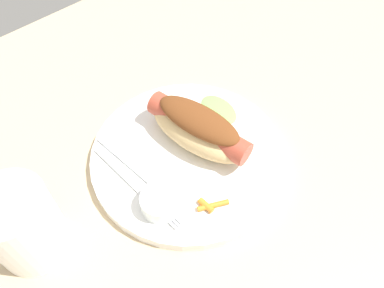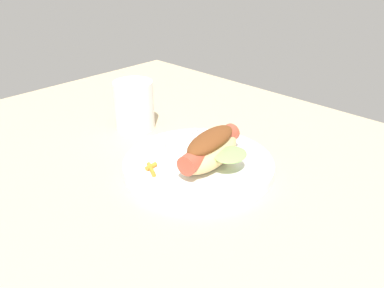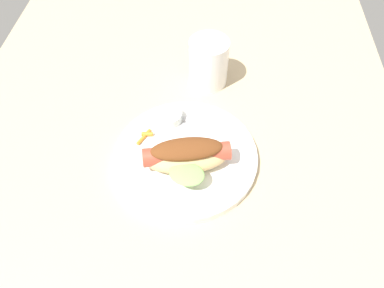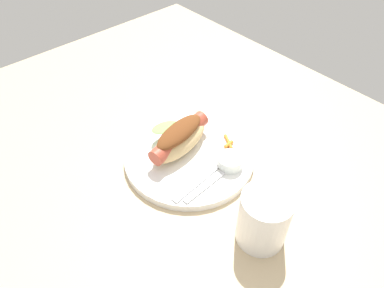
{
  "view_description": "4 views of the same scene",
  "coord_description": "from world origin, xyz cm",
  "px_view_note": "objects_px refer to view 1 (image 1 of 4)",
  "views": [
    {
      "loc": [
        19.65,
        20.36,
        43.78
      ],
      "look_at": [
        0.67,
        -0.51,
        5.77
      ],
      "focal_mm": 35.53,
      "sensor_mm": 36.0,
      "label": 1
    },
    {
      "loc": [
        -40.56,
        41.38,
        35.46
      ],
      "look_at": [
        1.82,
        -2.33,
        4.08
      ],
      "focal_mm": 36.41,
      "sensor_mm": 36.0,
      "label": 2
    },
    {
      "loc": [
        -40.09,
        -6.28,
        56.72
      ],
      "look_at": [
        0.25,
        -3.27,
        4.38
      ],
      "focal_mm": 34.92,
      "sensor_mm": 36.0,
      "label": 3
    },
    {
      "loc": [
        38.32,
        -35.58,
        54.21
      ],
      "look_at": [
        0.83,
        -2.04,
        4.83
      ],
      "focal_mm": 33.64,
      "sensor_mm": 36.0,
      "label": 4
    }
  ],
  "objects_px": {
    "knife": "(138,169)",
    "carrot_garnish": "(210,205)",
    "drinking_cup": "(22,225)",
    "sauce_ramekin": "(161,202)",
    "plate": "(186,157)",
    "hot_dog": "(199,128)",
    "fork": "(134,183)"
  },
  "relations": [
    {
      "from": "hot_dog",
      "to": "knife",
      "type": "bearing_deg",
      "value": -112.44
    },
    {
      "from": "plate",
      "to": "knife",
      "type": "height_order",
      "value": "knife"
    },
    {
      "from": "plate",
      "to": "fork",
      "type": "xyz_separation_m",
      "value": [
        0.08,
        -0.01,
        0.01
      ]
    },
    {
      "from": "plate",
      "to": "knife",
      "type": "relative_size",
      "value": 1.71
    },
    {
      "from": "knife",
      "to": "carrot_garnish",
      "type": "bearing_deg",
      "value": 12.43
    },
    {
      "from": "fork",
      "to": "knife",
      "type": "relative_size",
      "value": 1.04
    },
    {
      "from": "knife",
      "to": "sauce_ramekin",
      "type": "bearing_deg",
      "value": -15.72
    },
    {
      "from": "sauce_ramekin",
      "to": "carrot_garnish",
      "type": "distance_m",
      "value": 0.06
    },
    {
      "from": "fork",
      "to": "sauce_ramekin",
      "type": "bearing_deg",
      "value": 4.09
    },
    {
      "from": "plate",
      "to": "fork",
      "type": "relative_size",
      "value": 1.64
    },
    {
      "from": "drinking_cup",
      "to": "sauce_ramekin",
      "type": "bearing_deg",
      "value": 153.39
    },
    {
      "from": "plate",
      "to": "drinking_cup",
      "type": "height_order",
      "value": "drinking_cup"
    },
    {
      "from": "carrot_garnish",
      "to": "drinking_cup",
      "type": "height_order",
      "value": "drinking_cup"
    },
    {
      "from": "knife",
      "to": "carrot_garnish",
      "type": "relative_size",
      "value": 4.01
    },
    {
      "from": "hot_dog",
      "to": "drinking_cup",
      "type": "height_order",
      "value": "drinking_cup"
    },
    {
      "from": "hot_dog",
      "to": "knife",
      "type": "distance_m",
      "value": 0.1
    },
    {
      "from": "knife",
      "to": "drinking_cup",
      "type": "distance_m",
      "value": 0.15
    },
    {
      "from": "plate",
      "to": "hot_dog",
      "type": "bearing_deg",
      "value": -169.56
    },
    {
      "from": "hot_dog",
      "to": "sauce_ramekin",
      "type": "distance_m",
      "value": 0.11
    },
    {
      "from": "knife",
      "to": "carrot_garnish",
      "type": "xyz_separation_m",
      "value": [
        -0.03,
        0.1,
        0.0
      ]
    },
    {
      "from": "plate",
      "to": "drinking_cup",
      "type": "bearing_deg",
      "value": -8.28
    },
    {
      "from": "drinking_cup",
      "to": "hot_dog",
      "type": "bearing_deg",
      "value": 173.82
    },
    {
      "from": "knife",
      "to": "hot_dog",
      "type": "bearing_deg",
      "value": 73.43
    },
    {
      "from": "carrot_garnish",
      "to": "drinking_cup",
      "type": "xyz_separation_m",
      "value": [
        0.18,
        -0.11,
        0.03
      ]
    },
    {
      "from": "fork",
      "to": "carrot_garnish",
      "type": "bearing_deg",
      "value": 26.45
    },
    {
      "from": "hot_dog",
      "to": "carrot_garnish",
      "type": "relative_size",
      "value": 4.02
    },
    {
      "from": "sauce_ramekin",
      "to": "drinking_cup",
      "type": "distance_m",
      "value": 0.16
    },
    {
      "from": "sauce_ramekin",
      "to": "fork",
      "type": "xyz_separation_m",
      "value": [
        0.01,
        -0.05,
        -0.01
      ]
    },
    {
      "from": "sauce_ramekin",
      "to": "carrot_garnish",
      "type": "bearing_deg",
      "value": 136.85
    },
    {
      "from": "knife",
      "to": "drinking_cup",
      "type": "xyz_separation_m",
      "value": [
        0.15,
        -0.01,
        0.03
      ]
    },
    {
      "from": "fork",
      "to": "drinking_cup",
      "type": "height_order",
      "value": "drinking_cup"
    },
    {
      "from": "sauce_ramekin",
      "to": "drinking_cup",
      "type": "height_order",
      "value": "drinking_cup"
    }
  ]
}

